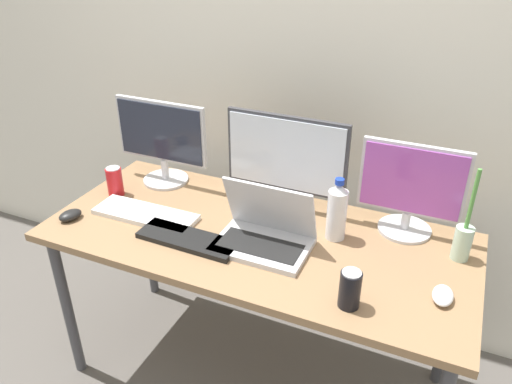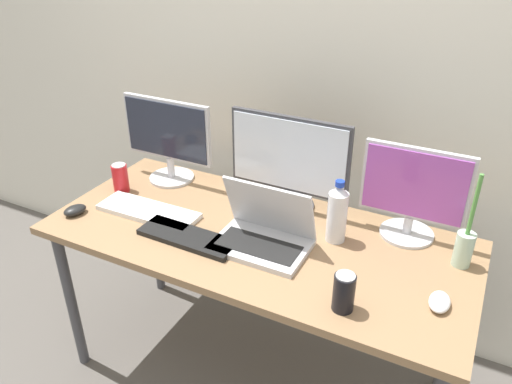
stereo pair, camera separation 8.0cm
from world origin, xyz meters
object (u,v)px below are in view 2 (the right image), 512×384
object	(u,v)px
monitor_right	(413,193)
soda_can_near_keyboard	(344,292)
keyboard_main	(148,211)
monitor_center	(289,162)
water_bottle	(337,214)
soda_can_by_laptop	(120,178)
monitor_left	(168,138)
mouse_by_laptop	(440,302)
work_desk	(256,249)
laptop_silver	(264,231)
mouse_by_keyboard	(75,210)
keyboard_aux	(188,237)
bamboo_vase	(464,246)

from	to	relation	value
monitor_right	soda_can_near_keyboard	xyz separation A→B (m)	(-0.09, -0.49, -0.12)
soda_can_near_keyboard	keyboard_main	bearing A→B (deg)	168.43
keyboard_main	monitor_center	bearing A→B (deg)	32.16
water_bottle	soda_can_by_laptop	distance (m)	0.94
monitor_left	monitor_right	world-z (taller)	monitor_left
monitor_right	water_bottle	distance (m)	0.28
mouse_by_laptop	soda_can_near_keyboard	distance (m)	0.30
work_desk	soda_can_by_laptop	size ratio (longest dim) A/B	12.55
water_bottle	soda_can_near_keyboard	xyz separation A→B (m)	(0.14, -0.34, -0.05)
monitor_right	monitor_center	bearing A→B (deg)	-178.81
laptop_silver	mouse_by_keyboard	xyz separation A→B (m)	(-0.76, -0.15, -0.04)
keyboard_main	keyboard_aux	bearing A→B (deg)	-19.22
monitor_left	mouse_by_laptop	distance (m)	1.27
monitor_center	water_bottle	bearing A→B (deg)	-28.63
monitor_right	soda_can_near_keyboard	size ratio (longest dim) A/B	2.97
keyboard_main	bamboo_vase	bearing A→B (deg)	9.85
monitor_right	keyboard_main	xyz separation A→B (m)	(-0.95, -0.31, -0.17)
laptop_silver	soda_can_by_laptop	xyz separation A→B (m)	(-0.72, 0.08, 0.01)
mouse_by_laptop	monitor_right	bearing A→B (deg)	114.28
monitor_right	monitor_left	bearing A→B (deg)	-178.72
mouse_by_keyboard	bamboo_vase	xyz separation A→B (m)	(1.41, 0.35, 0.06)
keyboard_main	water_bottle	size ratio (longest dim) A/B	1.73
keyboard_aux	water_bottle	xyz separation A→B (m)	(0.48, 0.25, 0.10)
monitor_left	soda_can_by_laptop	world-z (taller)	monitor_left
monitor_left	monitor_center	xyz separation A→B (m)	(0.56, 0.01, 0.00)
bamboo_vase	soda_can_near_keyboard	bearing A→B (deg)	-126.34
soda_can_near_keyboard	laptop_silver	bearing A→B (deg)	151.32
laptop_silver	mouse_by_keyboard	distance (m)	0.78
laptop_silver	mouse_by_laptop	world-z (taller)	laptop_silver
mouse_by_laptop	soda_can_near_keyboard	size ratio (longest dim) A/B	0.82
monitor_left	monitor_center	world-z (taller)	monitor_center
keyboard_main	bamboo_vase	world-z (taller)	bamboo_vase
soda_can_near_keyboard	work_desk	bearing A→B (deg)	149.98
work_desk	mouse_by_laptop	distance (m)	0.68
monitor_center	keyboard_main	xyz separation A→B (m)	(-0.47, -0.30, -0.19)
mouse_by_laptop	soda_can_near_keyboard	bearing A→B (deg)	-153.20
soda_can_near_keyboard	soda_can_by_laptop	size ratio (longest dim) A/B	1.00
work_desk	monitor_left	xyz separation A→B (m)	(-0.54, 0.23, 0.27)
work_desk	keyboard_aux	world-z (taller)	keyboard_aux
keyboard_main	soda_can_near_keyboard	size ratio (longest dim) A/B	3.32
monitor_left	keyboard_main	bearing A→B (deg)	-71.79
keyboard_aux	keyboard_main	bearing A→B (deg)	162.53
monitor_left	keyboard_aux	distance (m)	0.54
keyboard_main	mouse_by_keyboard	size ratio (longest dim) A/B	4.57
soda_can_near_keyboard	soda_can_by_laptop	bearing A→B (deg)	165.72
monitor_center	soda_can_by_laptop	world-z (taller)	monitor_center
laptop_silver	soda_can_near_keyboard	world-z (taller)	laptop_silver
mouse_by_keyboard	water_bottle	xyz separation A→B (m)	(0.98, 0.30, 0.09)
mouse_by_laptop	monitor_left	bearing A→B (deg)	162.84
monitor_left	soda_can_by_laptop	xyz separation A→B (m)	(-0.12, -0.19, -0.14)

